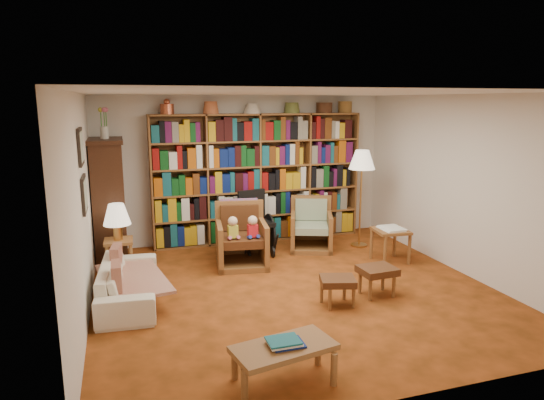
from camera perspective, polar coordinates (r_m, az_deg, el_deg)
name	(u,v)px	position (r m, az deg, el deg)	size (l,w,h in m)	color
floor	(294,289)	(6.43, 2.58, -10.42)	(5.00, 5.00, 0.00)	#A24719
ceiling	(296,93)	(5.96, 2.80, 12.47)	(5.00, 5.00, 0.00)	silver
wall_back	(245,169)	(8.43, -3.21, 3.68)	(5.00, 5.00, 0.00)	silver
wall_front	(407,254)	(3.89, 15.60, -6.14)	(5.00, 5.00, 0.00)	silver
wall_left	(81,208)	(5.72, -21.51, -0.90)	(5.00, 5.00, 0.00)	silver
wall_right	(462,185)	(7.31, 21.41, 1.68)	(5.00, 5.00, 0.00)	silver
bookshelf	(259,174)	(8.33, -1.58, 3.05)	(3.60, 0.30, 2.42)	brown
curio_cabinet	(109,199)	(7.73, -18.64, 0.13)	(0.50, 0.95, 2.40)	#371C0F
framed_pictures	(83,171)	(5.95, -21.39, 3.24)	(0.03, 0.52, 0.97)	black
sofa	(129,282)	(6.24, -16.50, -9.25)	(0.64, 1.65, 0.48)	silver
sofa_throw	(133,277)	(6.22, -16.06, -8.70)	(0.72, 1.34, 0.04)	beige
cushion_left	(116,258)	(6.50, -17.83, -6.52)	(0.11, 0.35, 0.35)	maroon
cushion_right	(117,277)	(5.84, -17.82, -8.59)	(0.11, 0.34, 0.34)	maroon
side_table_lamp	(119,249)	(7.15, -17.56, -5.48)	(0.40, 0.40, 0.51)	brown
table_lamp	(117,216)	(7.03, -17.80, -1.76)	(0.37, 0.37, 0.51)	#B47D39
armchair_leather	(240,239)	(7.28, -3.78, -4.59)	(0.84, 0.88, 0.94)	brown
armchair_sage	(309,229)	(8.07, 4.40, -3.42)	(0.92, 0.92, 0.84)	brown
wheelchair	(254,224)	(7.83, -2.14, -2.87)	(0.59, 0.79, 0.99)	black
floor_lamp	(362,164)	(8.07, 10.54, 4.23)	(0.43, 0.43, 1.62)	#B47D39
side_table_papers	(391,235)	(7.55, 13.78, -3.97)	(0.53, 0.53, 0.54)	brown
footstool_a	(338,283)	(5.90, 7.74, -9.63)	(0.49, 0.44, 0.35)	#522915
footstool_b	(377,272)	(6.26, 12.28, -8.31)	(0.46, 0.40, 0.37)	#522915
coffee_table	(284,350)	(4.37, 1.40, -17.25)	(0.95, 0.60, 0.40)	brown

